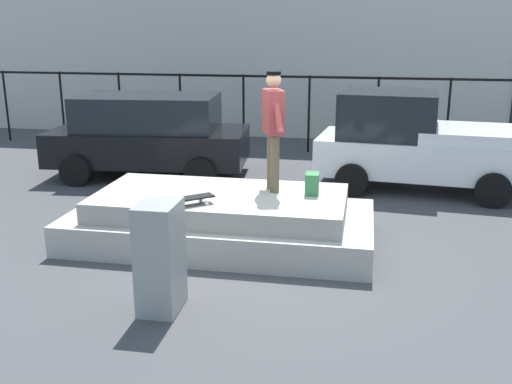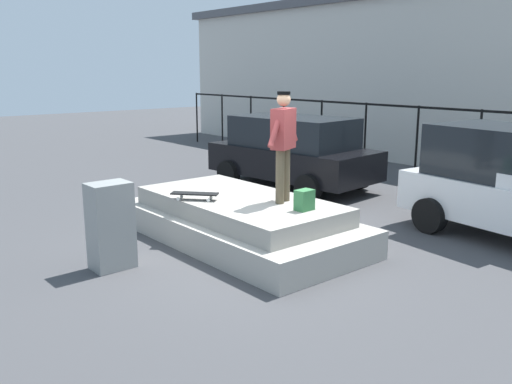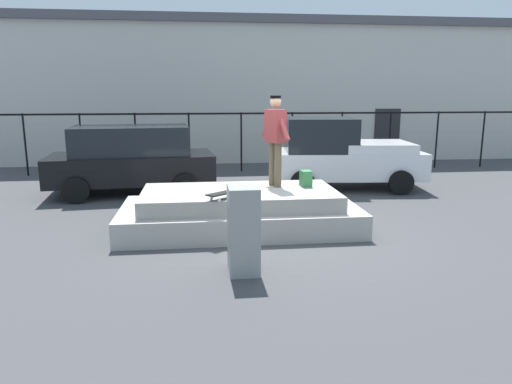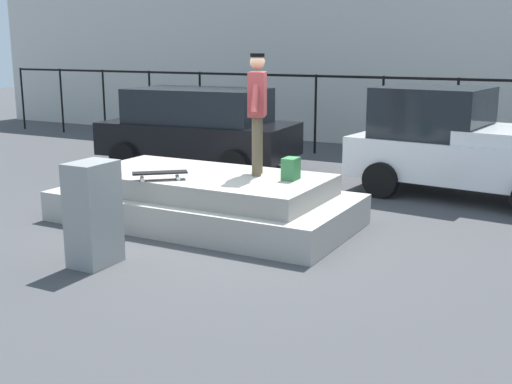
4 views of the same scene
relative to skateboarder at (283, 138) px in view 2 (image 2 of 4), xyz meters
name	(u,v)px [view 2 (image 2 of 4)]	position (x,y,z in m)	size (l,w,h in m)	color
ground_plane	(247,253)	(-0.11, -0.67, -1.81)	(60.00, 60.00, 0.00)	#424244
concrete_ledge	(239,220)	(-0.74, -0.32, -1.46)	(4.54, 2.27, 0.76)	#ADA89E
skateboarder	(283,138)	(0.00, 0.00, 0.00)	(0.46, 0.96, 1.79)	brown
skateboard	(195,194)	(-1.05, -1.02, -0.95)	(0.73, 0.67, 0.12)	black
backpack	(304,200)	(0.61, -0.11, -0.89)	(0.28, 0.20, 0.32)	#33723F
car_black_hatchback_near	(293,150)	(-3.25, 3.36, -0.88)	(4.34, 2.48, 1.76)	black
utility_box	(111,226)	(-0.88, -2.62, -1.16)	(0.44, 0.60, 1.29)	gray
fence_row	(480,137)	(-0.11, 6.48, -0.49)	(24.06, 0.06, 1.97)	black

